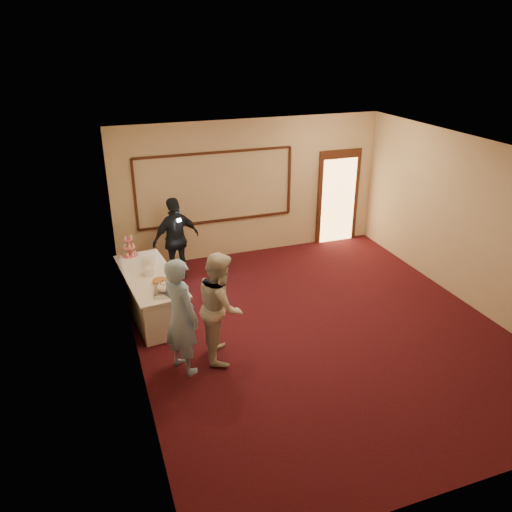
{
  "coord_description": "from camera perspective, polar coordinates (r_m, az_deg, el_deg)",
  "views": [
    {
      "loc": [
        -3.44,
        -6.5,
        4.62
      ],
      "look_at": [
        -0.85,
        0.78,
        1.15
      ],
      "focal_mm": 35.0,
      "sensor_mm": 36.0,
      "label": 1
    }
  ],
  "objects": [
    {
      "name": "plate_stack_a",
      "position": [
        8.82,
        -12.09,
        -1.75
      ],
      "size": [
        0.18,
        0.18,
        0.15
      ],
      "color": "white",
      "rests_on": "buffet_table"
    },
    {
      "name": "man",
      "position": [
        7.27,
        -8.6,
        -6.84
      ],
      "size": [
        0.69,
        0.79,
        1.81
      ],
      "primitive_type": "imported",
      "rotation": [
        0.0,
        0.0,
        2.04
      ],
      "color": "#89B2E7",
      "rests_on": "floor"
    },
    {
      "name": "plate_stack_b",
      "position": [
        9.19,
        -12.02,
        -0.6
      ],
      "size": [
        0.19,
        0.19,
        0.16
      ],
      "color": "white",
      "rests_on": "buffet_table"
    },
    {
      "name": "pavlova_tray",
      "position": [
        8.2,
        -10.25,
        -3.64
      ],
      "size": [
        0.43,
        0.54,
        0.18
      ],
      "color": "#B3B5BB",
      "rests_on": "buffet_table"
    },
    {
      "name": "floor",
      "position": [
        8.69,
        7.09,
        -8.15
      ],
      "size": [
        7.0,
        7.0,
        0.0
      ],
      "primitive_type": "plane",
      "color": "black",
      "rests_on": "ground"
    },
    {
      "name": "camera_flash",
      "position": [
        9.78,
        -8.81,
        4.07
      ],
      "size": [
        0.08,
        0.06,
        0.05
      ],
      "primitive_type": "cube",
      "rotation": [
        0.0,
        0.0,
        -0.38
      ],
      "color": "white",
      "rests_on": "guest"
    },
    {
      "name": "doorway",
      "position": [
        11.96,
        9.34,
        6.64
      ],
      "size": [
        1.05,
        0.07,
        2.2
      ],
      "color": "#371810",
      "rests_on": "floor"
    },
    {
      "name": "room_walls",
      "position": [
        7.8,
        7.84,
        4.52
      ],
      "size": [
        6.04,
        7.04,
        3.02
      ],
      "color": "beige",
      "rests_on": "floor"
    },
    {
      "name": "guest",
      "position": [
        10.06,
        -9.12,
        1.92
      ],
      "size": [
        1.09,
        0.7,
        1.72
      ],
      "primitive_type": "imported",
      "rotation": [
        0.0,
        0.0,
        3.44
      ],
      "color": "black",
      "rests_on": "floor"
    },
    {
      "name": "woman",
      "position": [
        7.55,
        -4.05,
        -5.72
      ],
      "size": [
        0.82,
        0.96,
        1.73
      ],
      "primitive_type": "imported",
      "rotation": [
        0.0,
        0.0,
        1.36
      ],
      "color": "beige",
      "rests_on": "floor"
    },
    {
      "name": "tart",
      "position": [
        8.54,
        -10.9,
        -2.88
      ],
      "size": [
        0.29,
        0.29,
        0.06
      ],
      "color": "white",
      "rests_on": "buffet_table"
    },
    {
      "name": "buffet_table",
      "position": [
        9.05,
        -11.88,
        -4.27
      ],
      "size": [
        1.05,
        2.23,
        0.77
      ],
      "color": "silver",
      "rests_on": "floor"
    },
    {
      "name": "wall_molding",
      "position": [
        10.75,
        -4.61,
        7.79
      ],
      "size": [
        3.45,
        0.04,
        1.55
      ],
      "color": "#371810",
      "rests_on": "room_walls"
    },
    {
      "name": "cupcake_stand",
      "position": [
        9.66,
        -14.31,
        0.91
      ],
      "size": [
        0.3,
        0.3,
        0.43
      ],
      "color": "#E85076",
      "rests_on": "buffet_table"
    }
  ]
}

